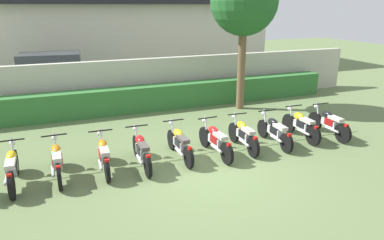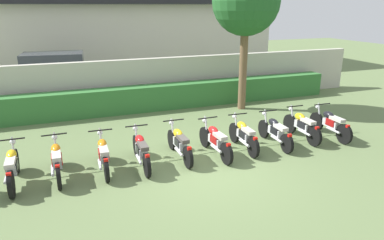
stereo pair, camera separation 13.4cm
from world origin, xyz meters
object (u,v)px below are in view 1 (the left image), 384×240
Objects in this scene: motorcycle_in_row_2 at (104,155)px; tree_near_inspector at (244,2)px; motorcycle_in_row_7 at (275,131)px; motorcycle_in_row_0 at (12,168)px; motorcycle_in_row_5 at (215,140)px; parked_car at (55,74)px; motorcycle_in_row_8 at (301,125)px; motorcycle_in_row_9 at (329,123)px; motorcycle_in_row_3 at (141,150)px; motorcycle_in_row_6 at (243,135)px; motorcycle_in_row_4 at (180,143)px; motorcycle_in_row_1 at (57,161)px.

tree_near_inspector is at bearing -55.33° from motorcycle_in_row_2.
motorcycle_in_row_7 is at bearing -88.36° from motorcycle_in_row_2.
motorcycle_in_row_0 is at bearing 91.44° from motorcycle_in_row_2.
motorcycle_in_row_7 is (1.97, 0.05, -0.01)m from motorcycle_in_row_5.
motorcycle_in_row_2 and motorcycle_in_row_5 have the same top height.
parked_car is at bearing 140.75° from tree_near_inspector.
motorcycle_in_row_7 is 1.05m from motorcycle_in_row_8.
motorcycle_in_row_5 is at bearing 91.86° from motorcycle_in_row_9.
motorcycle_in_row_7 is at bearing -52.42° from parked_car.
motorcycle_in_row_9 is (6.06, -0.02, 0.01)m from motorcycle_in_row_3.
motorcycle_in_row_9 reaches higher than motorcycle_in_row_6.
parked_car is 2.41× the size of motorcycle_in_row_5.
motorcycle_in_row_5 is 1.97m from motorcycle_in_row_7.
motorcycle_in_row_4 is at bearing -136.46° from tree_near_inspector.
motorcycle_in_row_8 reaches higher than motorcycle_in_row_6.
motorcycle_in_row_0 reaches higher than motorcycle_in_row_4.
tree_near_inspector reaches higher than motorcycle_in_row_8.
motorcycle_in_row_9 is (4.97, -0.15, 0.01)m from motorcycle_in_row_4.
tree_near_inspector is 2.92× the size of motorcycle_in_row_1.
motorcycle_in_row_1 is (0.96, 0.02, 0.00)m from motorcycle_in_row_0.
motorcycle_in_row_2 is (-5.98, -3.83, -3.64)m from tree_near_inspector.
motorcycle_in_row_1 is 8.09m from motorcycle_in_row_9.
tree_near_inspector reaches higher than parked_car.
motorcycle_in_row_2 is 0.95m from motorcycle_in_row_3.
motorcycle_in_row_7 is (6.08, -0.07, -0.02)m from motorcycle_in_row_1.
motorcycle_in_row_1 is at bearing 92.13° from motorcycle_in_row_6.
motorcycle_in_row_8 is at bearing -90.32° from motorcycle_in_row_1.
tree_near_inspector is 3.00× the size of motorcycle_in_row_2.
motorcycle_in_row_4 is 1.92m from motorcycle_in_row_6.
motorcycle_in_row_3 is at bearing 92.40° from motorcycle_in_row_8.
motorcycle_in_row_3 is at bearing -73.50° from parked_car.
motorcycle_in_row_6 reaches higher than motorcycle_in_row_3.
motorcycle_in_row_9 is at bearing -91.60° from motorcycle_in_row_4.
tree_near_inspector is 8.80m from motorcycle_in_row_1.
motorcycle_in_row_9 is at bearing -75.29° from tree_near_inspector.
tree_near_inspector is 5.40m from motorcycle_in_row_7.
motorcycle_in_row_3 is 6.06m from motorcycle_in_row_9.
motorcycle_in_row_2 is at bearing 91.06° from motorcycle_in_row_9.
motorcycle_in_row_2 is 0.94× the size of motorcycle_in_row_4.
motorcycle_in_row_8 is 0.96× the size of motorcycle_in_row_9.
parked_car reaches higher than motorcycle_in_row_2.
parked_car is 12.27m from motorcycle_in_row_9.
motorcycle_in_row_5 is at bearing -89.55° from motorcycle_in_row_2.
motorcycle_in_row_7 is at bearing -90.69° from motorcycle_in_row_0.
motorcycle_in_row_5 is (-2.96, -3.91, -3.64)m from tree_near_inspector.
motorcycle_in_row_4 is 2.96m from motorcycle_in_row_7.
motorcycle_in_row_8 is at bearing -87.06° from motorcycle_in_row_3.
parked_car is 11.56m from motorcycle_in_row_8.
motorcycle_in_row_1 is at bearing 90.89° from motorcycle_in_row_4.
motorcycle_in_row_3 is at bearing 92.83° from motorcycle_in_row_7.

